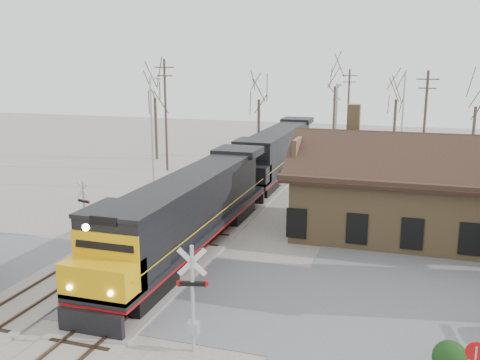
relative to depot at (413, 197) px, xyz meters
The scene contains 21 objects.
ground 17.14m from the depot, 134.97° to the right, with size 140.00×140.00×0.00m, color #A7A196.
road 17.13m from the depot, 134.97° to the right, with size 60.00×9.00×0.03m, color #5E5E63.
track_main 12.58m from the depot, 165.97° to the left, with size 3.40×90.00×0.24m.
track_siding 16.92m from the depot, 169.70° to the left, with size 3.40×90.00×0.24m.
depot is the anchor object (origin of this frame).
locomotive_lead 14.13m from the depot, 148.02° to the right, with size 3.08×20.65×4.59m.
locomotive_trailing 18.01m from the depot, 131.74° to the left, with size 3.08×20.65×4.34m.
crossbuck_near 18.62m from the depot, 114.53° to the right, with size 1.17×0.39×4.18m.
crossbuck_far 20.24m from the depot, 160.67° to the right, with size 1.00×0.36×3.56m.
hedge_a 15.77m from the depot, 85.18° to the right, with size 1.20×1.20×1.20m, color black.
streetlight_a 22.06m from the depot, 162.97° to the left, with size 0.25×2.04×9.33m.
streetlight_b 10.80m from the depot, 125.02° to the left, with size 0.25×2.04×8.92m.
streetlight_c 22.93m from the depot, 92.99° to the left, with size 0.25×2.04×9.62m.
utility_pole_a 27.02m from the depot, 149.46° to the left, with size 2.00×0.24×10.81m.
utility_pole_b 36.61m from the depot, 102.69° to the left, with size 2.00×0.24×9.57m.
utility_pole_c 18.28m from the depot, 87.35° to the left, with size 2.00×0.24×9.79m.
tree_a 33.35m from the depot, 144.76° to the left, with size 4.47×4.47×10.96m.
tree_b 29.20m from the depot, 125.00° to the left, with size 4.29×4.29×10.52m.
tree_c 39.04m from the depot, 105.02° to the left, with size 4.91×4.91×12.04m.
tree_d 30.98m from the depot, 93.91° to the left, with size 4.19×4.19×10.26m.
tree_e 27.98m from the depot, 77.42° to the left, with size 3.97×3.97×9.73m.
Camera 1 is at (11.38, -21.73, 10.68)m, focal length 40.00 mm.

